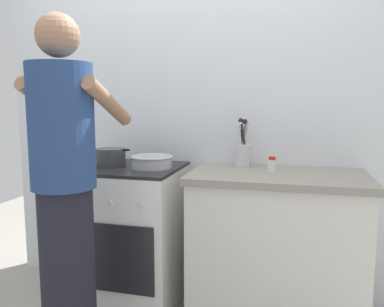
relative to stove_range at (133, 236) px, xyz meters
name	(u,v)px	position (x,y,z in m)	size (l,w,h in m)	color
back_wall	(228,110)	(0.55, 0.35, 0.80)	(3.20, 0.10, 2.50)	silver
countertop	(276,248)	(0.90, 0.00, 0.00)	(1.00, 0.60, 0.90)	silver
stove_range	(133,236)	(0.00, 0.00, 0.00)	(0.60, 0.62, 0.90)	white
pot	(110,157)	(-0.14, -0.01, 0.51)	(0.26, 0.19, 0.11)	#38383D
mixing_bowl	(152,161)	(0.14, -0.01, 0.49)	(0.26, 0.26, 0.08)	#B7B7BC
utensil_crock	(243,150)	(0.67, 0.18, 0.55)	(0.10, 0.10, 0.31)	silver
spice_bottle	(272,164)	(0.86, 0.04, 0.49)	(0.04, 0.04, 0.09)	silver
person	(65,196)	(-0.06, -0.64, 0.41)	(0.41, 0.50, 1.70)	black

